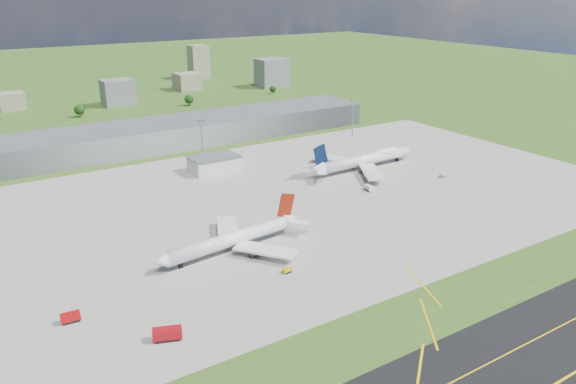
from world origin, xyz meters
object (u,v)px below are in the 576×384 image
van_white_near (369,188)px  airliner_red_twin (234,239)px  airliner_blue_quad (366,160)px  fire_truck (167,334)px  tug_yellow (287,271)px  van_white_far (443,175)px  crash_tender (71,318)px

van_white_near → airliner_red_twin: bearing=114.1°
airliner_red_twin → airliner_blue_quad: bearing=-160.8°
fire_truck → tug_yellow: (51.32, 15.50, -0.95)m
fire_truck → van_white_far: (180.44, 60.88, -0.77)m
airliner_red_twin → tug_yellow: bearing=99.0°
van_white_near → crash_tender: bearing=114.0°
airliner_red_twin → tug_yellow: 27.90m
tug_yellow → van_white_far: 136.86m
airliner_blue_quad → fire_truck: 181.03m
airliner_blue_quad → fire_truck: bearing=-149.5°
crash_tender → van_white_near: crash_tender is taller
fire_truck → crash_tender: fire_truck is taller
crash_tender → fire_truck: bearing=-44.8°
airliner_blue_quad → crash_tender: (-175.87, -70.08, -3.82)m
fire_truck → airliner_red_twin: bearing=64.4°
tug_yellow → van_white_near: size_ratio=0.64×
airliner_red_twin → fire_truck: (-43.98, -42.13, -2.96)m
crash_tender → tug_yellow: 73.62m
airliner_red_twin → van_white_near: 91.21m
airliner_red_twin → van_white_near: (88.05, 23.57, -3.43)m
airliner_red_twin → tug_yellow: size_ratio=17.87×
van_white_far → crash_tender: bearing=178.1°
tug_yellow → van_white_far: (129.12, 45.37, 0.18)m
tug_yellow → van_white_near: 95.05m
airliner_red_twin → airliner_blue_quad: 122.14m
airliner_blue_quad → van_white_far: bearing=-53.4°
airliner_red_twin → airliner_blue_quad: airliner_blue_quad is taller
airliner_red_twin → crash_tender: size_ratio=11.10×
airliner_red_twin → van_white_near: size_ratio=11.38×
airliner_blue_quad → fire_truck: (-154.16, -94.85, -3.48)m
airliner_red_twin → crash_tender: 68.03m
van_white_near → airliner_blue_quad: bearing=-28.1°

